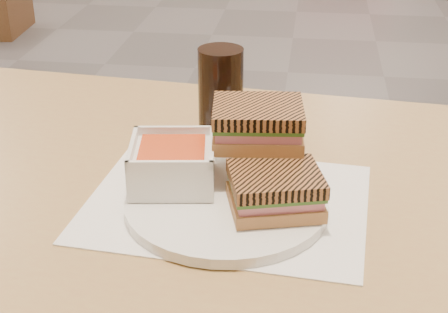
# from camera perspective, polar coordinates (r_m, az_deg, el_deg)

# --- Properties ---
(main_table) EXTENTS (1.26, 0.81, 0.75)m
(main_table) POSITION_cam_1_polar(r_m,az_deg,el_deg) (1.03, -3.80, -6.94)
(main_table) COLOR #A18249
(main_table) RESTS_ON ground
(tray_liner) EXTENTS (0.39, 0.31, 0.00)m
(tray_liner) POSITION_cam_1_polar(r_m,az_deg,el_deg) (0.89, 0.26, -3.93)
(tray_liner) COLOR white
(tray_liner) RESTS_ON main_table
(plate) EXTENTS (0.26, 0.26, 0.01)m
(plate) POSITION_cam_1_polar(r_m,az_deg,el_deg) (0.87, 0.19, -4.11)
(plate) COLOR white
(plate) RESTS_ON tray_liner
(soup_bowl) EXTENTS (0.12, 0.12, 0.06)m
(soup_bowl) POSITION_cam_1_polar(r_m,az_deg,el_deg) (0.89, -4.39, -0.73)
(soup_bowl) COLOR white
(soup_bowl) RESTS_ON plate
(panini_lower) EXTENTS (0.13, 0.12, 0.05)m
(panini_lower) POSITION_cam_1_polar(r_m,az_deg,el_deg) (0.84, 4.39, -2.89)
(panini_lower) COLOR #C17D49
(panini_lower) RESTS_ON plate
(panini_upper) EXTENTS (0.13, 0.11, 0.05)m
(panini_upper) POSITION_cam_1_polar(r_m,az_deg,el_deg) (0.89, 2.89, 2.83)
(panini_upper) COLOR #C17D49
(panini_upper) RESTS_ON panini_lower
(cola_glass) EXTENTS (0.07, 0.07, 0.15)m
(cola_glass) POSITION_cam_1_polar(r_m,az_deg,el_deg) (1.03, -0.28, 5.22)
(cola_glass) COLOR black
(cola_glass) RESTS_ON main_table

